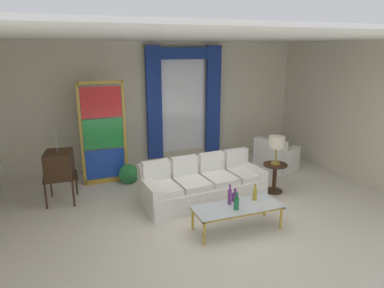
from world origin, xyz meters
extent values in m
plane|color=silver|center=(0.00, 0.00, 0.00)|extent=(16.00, 16.00, 0.00)
cube|color=beige|center=(0.00, 3.06, 1.50)|extent=(8.00, 0.12, 3.00)
cube|color=beige|center=(3.66, 0.60, 1.50)|extent=(0.12, 7.00, 3.00)
cube|color=white|center=(0.00, 0.80, 3.02)|extent=(8.00, 7.60, 0.04)
cube|color=white|center=(0.60, 2.98, 1.55)|extent=(1.10, 0.02, 2.50)
cylinder|color=gold|center=(0.60, 2.90, 2.86)|extent=(2.00, 0.04, 0.04)
cube|color=navy|center=(-0.17, 2.88, 1.55)|extent=(0.36, 0.12, 2.70)
cube|color=navy|center=(1.37, 2.88, 1.55)|extent=(0.36, 0.12, 2.70)
cube|color=navy|center=(0.60, 2.88, 2.72)|extent=(1.80, 0.10, 0.28)
cube|color=white|center=(0.14, 0.52, 0.19)|extent=(2.39, 1.09, 0.38)
cube|color=white|center=(0.11, 0.88, 0.39)|extent=(2.33, 0.40, 0.78)
cube|color=white|center=(1.21, 0.61, 0.28)|extent=(0.27, 0.87, 0.56)
cube|color=white|center=(-0.92, 0.42, 0.28)|extent=(0.27, 0.87, 0.56)
cube|color=white|center=(1.01, 0.54, 0.44)|extent=(0.59, 0.78, 0.12)
cube|color=white|center=(0.99, 0.86, 0.66)|extent=(0.52, 0.18, 0.40)
cube|color=white|center=(0.44, 0.49, 0.44)|extent=(0.59, 0.78, 0.12)
cube|color=white|center=(0.41, 0.81, 0.66)|extent=(0.52, 0.18, 0.40)
cube|color=white|center=(-0.14, 0.44, 0.44)|extent=(0.59, 0.78, 0.12)
cube|color=white|center=(-0.17, 0.76, 0.66)|extent=(0.52, 0.18, 0.40)
cube|color=white|center=(-0.72, 0.39, 0.44)|extent=(0.59, 0.78, 0.12)
cube|color=white|center=(-0.75, 0.71, 0.66)|extent=(0.52, 0.18, 0.40)
cube|color=silver|center=(0.22, -0.67, 0.40)|extent=(1.43, 0.56, 0.02)
cube|color=gold|center=(0.22, -0.41, 0.38)|extent=(1.43, 0.04, 0.03)
cube|color=gold|center=(0.22, -0.93, 0.38)|extent=(1.43, 0.04, 0.03)
cube|color=gold|center=(-0.47, -0.67, 0.38)|extent=(0.04, 0.56, 0.03)
cube|color=gold|center=(0.92, -0.67, 0.38)|extent=(0.04, 0.56, 0.03)
cylinder|color=gold|center=(-0.45, -0.43, 0.19)|extent=(0.04, 0.04, 0.38)
cylinder|color=gold|center=(0.90, -0.43, 0.19)|extent=(0.04, 0.04, 0.38)
cylinder|color=gold|center=(-0.45, -0.91, 0.19)|extent=(0.04, 0.04, 0.38)
cylinder|color=gold|center=(0.90, -0.91, 0.19)|extent=(0.04, 0.04, 0.38)
cylinder|color=#753384|center=(0.28, -0.48, 0.48)|extent=(0.11, 0.11, 0.13)
cylinder|color=#753384|center=(0.28, -0.48, 0.57)|extent=(0.04, 0.04, 0.05)
sphere|color=#753384|center=(0.28, -0.48, 0.61)|extent=(0.05, 0.05, 0.05)
cylinder|color=#753384|center=(0.14, -0.55, 0.54)|extent=(0.06, 0.06, 0.25)
cylinder|color=#753384|center=(0.14, -0.55, 0.69)|extent=(0.03, 0.03, 0.06)
sphere|color=#753384|center=(0.14, -0.55, 0.74)|extent=(0.04, 0.04, 0.04)
cylinder|color=gold|center=(0.60, -0.56, 0.51)|extent=(0.07, 0.07, 0.20)
cylinder|color=gold|center=(0.60, -0.56, 0.64)|extent=(0.03, 0.03, 0.06)
sphere|color=gold|center=(0.60, -0.56, 0.68)|extent=(0.04, 0.04, 0.04)
cylinder|color=#196B3D|center=(0.15, -0.76, 0.51)|extent=(0.08, 0.08, 0.19)
cylinder|color=#196B3D|center=(0.15, -0.76, 0.63)|extent=(0.04, 0.04, 0.06)
sphere|color=#196B3D|center=(0.15, -0.76, 0.68)|extent=(0.05, 0.05, 0.05)
cube|color=#382314|center=(-2.40, 1.46, 0.50)|extent=(0.62, 0.54, 0.03)
cylinder|color=#382314|center=(-2.68, 1.22, 0.25)|extent=(0.04, 0.04, 0.50)
cylinder|color=#382314|center=(-2.60, 1.77, 0.25)|extent=(0.04, 0.04, 0.50)
cylinder|color=#382314|center=(-2.20, 1.15, 0.25)|extent=(0.04, 0.04, 0.50)
cylinder|color=#382314|center=(-2.12, 1.70, 0.25)|extent=(0.04, 0.04, 0.50)
cube|color=#382314|center=(-2.40, 1.46, 0.76)|extent=(0.55, 0.62, 0.48)
cube|color=black|center=(-2.63, 1.50, 0.78)|extent=(0.07, 0.39, 0.30)
cylinder|color=gold|center=(-2.64, 1.42, 0.59)|extent=(0.02, 0.04, 0.04)
cylinder|color=gold|center=(-2.62, 1.57, 0.59)|extent=(0.02, 0.04, 0.04)
cylinder|color=silver|center=(-2.40, 1.46, 1.18)|extent=(0.03, 0.13, 0.34)
cylinder|color=silver|center=(-2.40, 1.46, 1.18)|extent=(0.03, 0.13, 0.34)
cube|color=white|center=(2.49, 1.59, 0.20)|extent=(1.06, 1.06, 0.40)
cube|color=white|center=(2.49, 1.59, 0.45)|extent=(0.91, 0.91, 0.10)
cube|color=white|center=(2.20, 1.46, 0.40)|extent=(0.51, 0.81, 0.80)
cube|color=white|center=(2.36, 1.88, 0.29)|extent=(0.74, 0.47, 0.58)
cube|color=white|center=(2.63, 1.30, 0.29)|extent=(0.74, 0.47, 0.58)
cube|color=gold|center=(-1.93, 2.15, 1.10)|extent=(0.05, 0.05, 2.20)
cube|color=gold|center=(-1.03, 2.15, 1.10)|extent=(0.05, 0.05, 2.20)
cube|color=gold|center=(-1.48, 2.15, 2.17)|extent=(0.90, 0.05, 0.06)
cube|color=gold|center=(-1.48, 2.15, 0.05)|extent=(0.90, 0.05, 0.10)
cube|color=#1E47B7|center=(-1.48, 2.15, 0.43)|extent=(0.82, 0.02, 0.64)
cube|color=#238E3D|center=(-1.48, 2.15, 1.10)|extent=(0.82, 0.02, 0.64)
cube|color=red|center=(-1.48, 2.15, 1.77)|extent=(0.82, 0.02, 0.64)
cylinder|color=beige|center=(-1.02, 1.98, 0.03)|extent=(0.16, 0.16, 0.06)
ellipsoid|color=#213DA9|center=(-1.02, 1.98, 0.14)|extent=(0.18, 0.32, 0.20)
sphere|color=#213DA9|center=(-1.02, 2.12, 0.25)|extent=(0.09, 0.09, 0.09)
cone|color=gold|center=(-1.02, 2.18, 0.25)|extent=(0.02, 0.04, 0.02)
cone|color=#2D8942|center=(-1.02, 1.80, 0.24)|extent=(0.44, 0.40, 0.50)
cylinder|color=#382314|center=(1.65, 0.43, 0.58)|extent=(0.48, 0.48, 0.03)
cylinder|color=#382314|center=(1.65, 0.43, 0.29)|extent=(0.08, 0.08, 0.55)
cylinder|color=#382314|center=(1.65, 0.43, 0.01)|extent=(0.36, 0.36, 0.03)
cylinder|color=#B29338|center=(1.65, 0.43, 0.61)|extent=(0.18, 0.18, 0.04)
cylinder|color=#B29338|center=(1.65, 0.43, 0.81)|extent=(0.03, 0.03, 0.36)
cylinder|color=beige|center=(1.65, 0.43, 1.05)|extent=(0.32, 0.32, 0.22)
camera|label=1|loc=(-2.26, -5.18, 2.86)|focal=32.67mm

